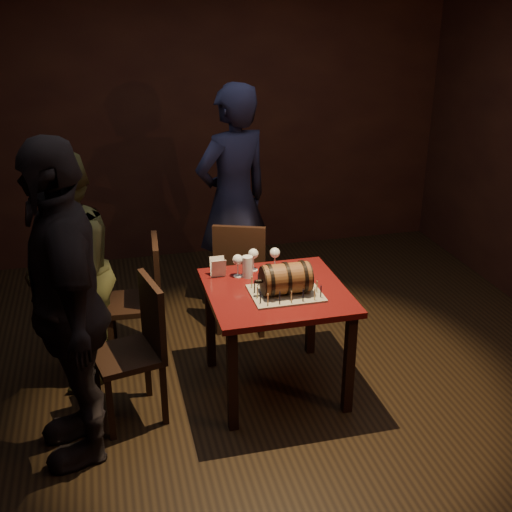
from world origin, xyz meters
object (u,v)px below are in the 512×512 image
Objects in this scene: wine_glass_left at (238,261)px; person_back at (233,201)px; barrel_cake at (286,279)px; pint_of_ale at (248,267)px; pub_table at (276,304)px; person_left_rear at (68,273)px; chair_left_front at (139,343)px; wine_glass_right at (275,254)px; chair_back at (241,271)px; chair_left_rear at (144,294)px; wine_glass_mid at (253,255)px; person_left_front at (67,306)px.

person_back reaches higher than wine_glass_left.
barrel_cake reaches higher than pint_of_ale.
pub_table is 6.00× the size of pint_of_ale.
barrel_cake is 1.45m from person_left_rear.
wine_glass_left is 0.86m from chair_left_front.
wine_glass_left is 0.10× the size of person_left_rear.
wine_glass_left is 1.05m from person_back.
wine_glass_left is at bearing 25.05° from chair_left_front.
chair_left_front is at bearing 44.52° from person_left_rear.
wine_glass_left is 1.13m from person_left_rear.
wine_glass_right is at bearing 71.66° from person_back.
chair_left_front is at bearing -158.52° from wine_glass_right.
pub_table is 0.97× the size of chair_left_front.
pint_of_ale is 0.68m from chair_back.
barrel_cake is 0.19× the size of person_back.
chair_left_rear is at bearing 82.35° from chair_left_front.
chair_left_front is (-0.95, 0.01, -0.34)m from barrel_cake.
person_back is (0.13, 1.05, 0.13)m from pint_of_ale.
person_back is at bearing 56.44° from chair_left_front.
wine_glass_mid is 0.87m from chair_left_rear.
wine_glass_left is 0.08× the size of person_left_front.
wine_glass_mid is at bearing -20.80° from chair_left_rear.
person_left_front is (-1.28, -1.61, 0.00)m from person_back.
person_back is at bearing 129.14° from person_left_rear.
wine_glass_left is at bearing 56.17° from person_back.
pub_table is at bearing -103.65° from wine_glass_right.
wine_glass_right is (0.15, -0.02, 0.00)m from wine_glass_mid.
barrel_cake is 0.41m from wine_glass_left.
person_left_front reaches higher than chair_left_front.
pint_of_ale is (-0.21, -0.08, -0.05)m from wine_glass_right.
pub_table is at bearing -51.75° from wine_glass_left.
chair_back is at bearing 15.83° from chair_left_rear.
person_left_rear is (-1.36, 0.52, -0.04)m from barrel_cake.
pint_of_ale is at bearing -29.21° from chair_left_rear.
person_back is (-0.08, 0.97, 0.09)m from wine_glass_right.
person_back is at bearing 82.94° from pint_of_ale.
pub_table is 1.37m from person_left_front.
barrel_cake is 0.22× the size of person_left_rear.
chair_left_front is 0.57× the size of person_left_rear.
chair_back is 0.49× the size of person_left_front.
wine_glass_mid is 1.25m from person_left_rear.
barrel_cake is at bearing -0.43° from chair_left_front.
wine_glass_left is at bearing -104.85° from chair_back.
chair_left_rear is (-0.68, 0.38, -0.30)m from pint_of_ale.
wine_glass_mid reaches higher than pint_of_ale.
wine_glass_mid is 0.96m from person_back.
pint_of_ale is at bearing -19.87° from wine_glass_left.
pub_table is 0.97× the size of chair_back.
chair_back is 0.80m from chair_left_rear.
wine_glass_right is 1.07× the size of pint_of_ale.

